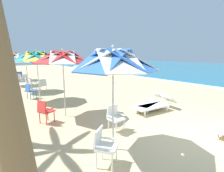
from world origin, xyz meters
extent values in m
plane|color=#D3B784|center=(0.00, 0.00, 0.00)|extent=(80.00, 80.00, 0.00)
cylinder|color=silver|center=(-1.11, -2.37, 1.08)|extent=(0.05, 0.05, 2.17)
cube|color=blue|center=(-0.63, -2.17, 2.34)|extent=(1.20, 1.13, 0.52)
cube|color=white|center=(-0.91, -1.89, 2.34)|extent=(1.14, 1.18, 0.52)
cube|color=blue|center=(-1.31, -1.89, 2.34)|extent=(1.13, 1.20, 0.52)
cube|color=white|center=(-1.59, -2.17, 2.34)|extent=(1.18, 1.14, 0.52)
cube|color=blue|center=(-1.59, -2.57, 2.34)|extent=(1.20, 1.13, 0.52)
cube|color=white|center=(-1.31, -2.85, 2.34)|extent=(1.14, 1.18, 0.52)
cube|color=blue|center=(-0.91, -2.85, 2.34)|extent=(1.13, 1.20, 0.52)
cube|color=white|center=(-0.63, -2.57, 2.34)|extent=(1.18, 1.14, 0.52)
sphere|color=silver|center=(-1.11, -2.37, 2.65)|extent=(0.08, 0.08, 0.08)
cube|color=white|center=(-0.68, -2.89, 0.44)|extent=(0.61, 0.61, 0.05)
cube|color=white|center=(-0.84, -3.01, 0.67)|extent=(0.32, 0.40, 0.40)
cube|color=white|center=(-0.79, -2.73, 0.55)|extent=(0.35, 0.26, 0.03)
cube|color=white|center=(-0.56, -3.06, 0.55)|extent=(0.35, 0.26, 0.03)
cylinder|color=white|center=(-0.63, -2.65, 0.21)|extent=(0.04, 0.04, 0.41)
cylinder|color=white|center=(-0.43, -2.93, 0.21)|extent=(0.04, 0.04, 0.41)
cylinder|color=white|center=(-0.92, -2.85, 0.21)|extent=(0.04, 0.04, 0.41)
cylinder|color=white|center=(-0.72, -3.14, 0.21)|extent=(0.04, 0.04, 0.41)
cube|color=white|center=(-1.83, -1.66, 0.44)|extent=(0.46, 0.46, 0.05)
cube|color=white|center=(-2.03, -1.67, 0.67)|extent=(0.12, 0.42, 0.40)
cube|color=white|center=(-1.84, -1.46, 0.55)|extent=(0.40, 0.06, 0.03)
cube|color=white|center=(-1.82, -1.86, 0.55)|extent=(0.40, 0.06, 0.03)
cylinder|color=white|center=(-1.66, -1.47, 0.21)|extent=(0.04, 0.04, 0.41)
cylinder|color=white|center=(-1.65, -1.82, 0.21)|extent=(0.04, 0.04, 0.41)
cylinder|color=white|center=(-2.02, -1.49, 0.21)|extent=(0.04, 0.04, 0.41)
cylinder|color=white|center=(-2.00, -1.84, 0.21)|extent=(0.04, 0.04, 0.41)
cylinder|color=silver|center=(-4.20, -2.36, 1.11)|extent=(0.05, 0.05, 2.23)
cube|color=red|center=(-3.71, -2.16, 2.36)|extent=(1.23, 1.16, 0.46)
cube|color=white|center=(-3.99, -1.88, 2.36)|extent=(1.16, 1.23, 0.46)
cube|color=red|center=(-4.40, -1.88, 2.36)|extent=(1.16, 1.23, 0.46)
cube|color=white|center=(-4.68, -2.16, 2.36)|extent=(1.23, 1.16, 0.46)
cube|color=red|center=(-4.68, -2.57, 2.36)|extent=(1.23, 1.16, 0.46)
cube|color=white|center=(-4.40, -2.85, 2.36)|extent=(1.16, 1.23, 0.46)
cube|color=red|center=(-3.99, -2.85, 2.36)|extent=(1.16, 1.23, 0.46)
cube|color=white|center=(-3.71, -2.57, 2.36)|extent=(1.23, 1.16, 0.46)
sphere|color=silver|center=(-4.20, -2.36, 2.64)|extent=(0.08, 0.08, 0.08)
cube|color=red|center=(-3.97, -3.16, 0.44)|extent=(0.58, 0.58, 0.05)
cube|color=red|center=(-3.90, -3.35, 0.67)|extent=(0.42, 0.25, 0.40)
cube|color=red|center=(-4.16, -3.24, 0.55)|extent=(0.19, 0.38, 0.03)
cube|color=red|center=(-3.79, -3.09, 0.55)|extent=(0.19, 0.38, 0.03)
cylinder|color=red|center=(-4.20, -3.07, 0.21)|extent=(0.04, 0.04, 0.41)
cylinder|color=red|center=(-3.88, -2.93, 0.21)|extent=(0.04, 0.04, 0.41)
cylinder|color=red|center=(-4.07, -3.39, 0.21)|extent=(0.04, 0.04, 0.41)
cylinder|color=red|center=(-3.74, -3.26, 0.21)|extent=(0.04, 0.04, 0.41)
cylinder|color=silver|center=(-7.17, -2.53, 1.11)|extent=(0.05, 0.05, 2.22)
cube|color=teal|center=(-6.67, -2.33, 2.37)|extent=(1.25, 1.18, 0.51)
cube|color=#EFDB4C|center=(-6.96, -2.04, 2.37)|extent=(1.18, 1.24, 0.51)
cube|color=teal|center=(-7.37, -2.04, 2.37)|extent=(1.18, 1.25, 0.51)
cube|color=#EFDB4C|center=(-7.67, -2.33, 2.37)|extent=(1.24, 1.18, 0.51)
cube|color=teal|center=(-7.67, -2.74, 2.37)|extent=(1.25, 1.18, 0.51)
cube|color=#EFDB4C|center=(-7.37, -3.03, 2.37)|extent=(1.18, 1.24, 0.51)
cube|color=teal|center=(-6.96, -3.03, 2.37)|extent=(1.18, 1.25, 0.51)
cube|color=#EFDB4C|center=(-6.67, -2.74, 2.37)|extent=(1.24, 1.18, 0.51)
sphere|color=silver|center=(-7.17, -2.53, 2.67)|extent=(0.08, 0.08, 0.08)
cube|color=blue|center=(-7.99, -2.73, 0.44)|extent=(0.54, 0.54, 0.05)
cube|color=blue|center=(-7.94, -2.93, 0.67)|extent=(0.43, 0.20, 0.40)
cube|color=blue|center=(-8.18, -2.78, 0.55)|extent=(0.14, 0.39, 0.03)
cube|color=blue|center=(-7.79, -2.68, 0.55)|extent=(0.14, 0.39, 0.03)
cylinder|color=blue|center=(-8.20, -2.61, 0.21)|extent=(0.04, 0.04, 0.41)
cylinder|color=blue|center=(-7.86, -2.52, 0.21)|extent=(0.04, 0.04, 0.41)
cylinder|color=blue|center=(-8.11, -2.95, 0.21)|extent=(0.04, 0.04, 0.41)
cylinder|color=blue|center=(-7.77, -2.86, 0.21)|extent=(0.04, 0.04, 0.41)
cylinder|color=silver|center=(-10.03, -2.47, 1.03)|extent=(0.05, 0.05, 2.07)
cube|color=blue|center=(-9.54, -2.26, 2.23)|extent=(1.22, 1.15, 0.51)
cube|color=white|center=(-9.83, -1.98, 2.23)|extent=(1.15, 1.20, 0.51)
cube|color=blue|center=(-10.23, -1.98, 2.23)|extent=(1.15, 1.22, 0.51)
cube|color=white|center=(-10.51, -2.26, 2.23)|extent=(1.20, 1.15, 0.51)
cube|color=blue|center=(-10.51, -2.67, 2.23)|extent=(1.22, 1.15, 0.51)
cube|color=white|center=(-10.23, -2.95, 2.23)|extent=(1.15, 1.20, 0.51)
cube|color=blue|center=(-9.83, -2.95, 2.23)|extent=(1.15, 1.22, 0.51)
cube|color=white|center=(-9.54, -2.67, 2.23)|extent=(1.20, 1.15, 0.51)
sphere|color=silver|center=(-10.03, -2.47, 2.52)|extent=(0.08, 0.08, 0.08)
cube|color=white|center=(-9.45, -1.67, 0.44)|extent=(0.55, 0.55, 0.05)
cube|color=white|center=(-9.26, -1.72, 0.67)|extent=(0.21, 0.43, 0.40)
cube|color=white|center=(-9.51, -1.86, 0.55)|extent=(0.39, 0.15, 0.03)
cube|color=white|center=(-9.39, -1.48, 0.55)|extent=(0.39, 0.15, 0.03)
cylinder|color=white|center=(-9.67, -1.79, 0.21)|extent=(0.04, 0.04, 0.41)
cylinder|color=white|center=(-9.57, -1.45, 0.21)|extent=(0.04, 0.04, 0.41)
cylinder|color=white|center=(-9.33, -1.89, 0.21)|extent=(0.04, 0.04, 0.41)
cylinder|color=white|center=(-9.23, -1.55, 0.21)|extent=(0.04, 0.04, 0.41)
cube|color=white|center=(-10.35, -2.08, 0.44)|extent=(0.50, 0.50, 0.05)
cube|color=white|center=(-10.32, -2.28, 0.67)|extent=(0.43, 0.15, 0.40)
cube|color=white|center=(-10.54, -2.11, 0.55)|extent=(0.10, 0.40, 0.03)
cube|color=white|center=(-10.15, -2.05, 0.55)|extent=(0.10, 0.40, 0.03)
cylinder|color=white|center=(-10.55, -1.93, 0.21)|extent=(0.04, 0.04, 0.41)
cylinder|color=white|center=(-10.20, -1.88, 0.21)|extent=(0.04, 0.04, 0.41)
cylinder|color=white|center=(-10.50, -2.28, 0.21)|extent=(0.04, 0.04, 0.41)
cylinder|color=white|center=(-10.15, -2.23, 0.21)|extent=(0.04, 0.04, 0.41)
cube|color=white|center=(-10.61, -2.66, 0.44)|extent=(0.49, 0.49, 0.05)
cube|color=white|center=(-10.58, -2.46, 0.67)|extent=(0.43, 0.14, 0.40)
cube|color=white|center=(-10.41, -2.69, 0.55)|extent=(0.08, 0.40, 0.03)
cube|color=white|center=(-10.80, -2.64, 0.55)|extent=(0.08, 0.40, 0.03)
cylinder|color=white|center=(-10.45, -2.86, 0.21)|extent=(0.04, 0.04, 0.41)
cylinder|color=white|center=(-10.80, -2.82, 0.21)|extent=(0.04, 0.04, 0.41)
cylinder|color=white|center=(-10.41, -2.51, 0.21)|extent=(0.04, 0.04, 0.41)
cylinder|color=white|center=(-10.76, -2.47, 0.21)|extent=(0.04, 0.04, 0.41)
cylinder|color=silver|center=(-13.31, -2.64, 1.06)|extent=(0.05, 0.05, 2.12)
cube|color=red|center=(-12.83, -2.44, 2.28)|extent=(1.18, 1.14, 0.52)
cube|color=white|center=(-13.11, -2.16, 2.28)|extent=(1.13, 1.20, 0.52)
cube|color=red|center=(-13.51, -2.16, 2.28)|extent=(1.14, 1.18, 0.52)
cube|color=white|center=(-13.79, -2.44, 2.28)|extent=(1.20, 1.13, 0.52)
cube|color=red|center=(-13.79, -2.84, 2.28)|extent=(1.18, 1.14, 0.52)
cube|color=white|center=(-13.51, -3.12, 2.28)|extent=(1.13, 1.20, 0.52)
cube|color=red|center=(-13.11, -3.12, 2.28)|extent=(1.14, 1.18, 0.52)
cube|color=white|center=(-12.83, -2.84, 2.28)|extent=(1.20, 1.13, 0.52)
sphere|color=silver|center=(-13.31, -2.64, 2.59)|extent=(0.08, 0.08, 0.08)
cube|color=white|center=(-12.88, -2.15, 0.44)|extent=(0.62, 0.62, 0.05)
cube|color=white|center=(-13.04, -2.03, 0.67)|extent=(0.32, 0.39, 0.40)
cube|color=white|center=(-12.76, -1.99, 0.55)|extent=(0.34, 0.27, 0.03)
cube|color=white|center=(-13.00, -2.31, 0.55)|extent=(0.34, 0.27, 0.03)
cylinder|color=white|center=(-12.64, -2.11, 0.21)|extent=(0.04, 0.04, 0.41)
cylinder|color=white|center=(-12.85, -2.39, 0.21)|extent=(0.04, 0.04, 0.41)
cylinder|color=white|center=(-12.92, -1.90, 0.21)|extent=(0.04, 0.04, 0.41)
cylinder|color=white|center=(-13.13, -2.19, 0.21)|extent=(0.04, 0.04, 0.41)
cube|color=white|center=(-13.83, -2.34, 0.44)|extent=(0.59, 0.59, 0.05)
cube|color=white|center=(-13.65, -2.43, 0.67)|extent=(0.28, 0.41, 0.40)
cube|color=white|center=(-13.92, -2.52, 0.55)|extent=(0.37, 0.22, 0.03)
cube|color=white|center=(-13.74, -2.16, 0.55)|extent=(0.37, 0.22, 0.03)
cylinder|color=white|center=(-14.07, -2.41, 0.21)|extent=(0.04, 0.04, 0.41)
cylinder|color=white|center=(-13.90, -2.10, 0.21)|extent=(0.04, 0.04, 0.41)
cylinder|color=white|center=(-13.75, -2.58, 0.21)|extent=(0.04, 0.04, 0.41)
cylinder|color=white|center=(-13.59, -2.26, 0.21)|extent=(0.04, 0.04, 0.41)
cube|color=white|center=(-13.13, -3.38, 0.44)|extent=(0.46, 0.46, 0.05)
cube|color=white|center=(-13.33, -3.39, 0.67)|extent=(0.12, 0.42, 0.40)
cube|color=white|center=(-13.14, -3.18, 0.55)|extent=(0.40, 0.06, 0.03)
cube|color=white|center=(-13.12, -3.58, 0.55)|extent=(0.40, 0.06, 0.03)
cylinder|color=white|center=(-12.97, -3.20, 0.21)|extent=(0.04, 0.04, 0.41)
cylinder|color=white|center=(-12.95, -3.55, 0.21)|extent=(0.04, 0.04, 0.41)
cylinder|color=white|center=(-13.32, -3.22, 0.21)|extent=(0.04, 0.04, 0.41)
cylinder|color=white|center=(-13.30, -3.57, 0.21)|extent=(0.04, 0.04, 0.41)
cylinder|color=silver|center=(-16.17, -2.31, 1.10)|extent=(0.05, 0.05, 2.19)
cube|color=teal|center=(-15.66, -2.10, 2.38)|extent=(1.26, 1.17, 0.58)
cube|color=#EFDB4C|center=(-15.96, -1.81, 2.38)|extent=(1.19, 1.22, 0.58)
cube|color=teal|center=(-16.38, -1.81, 2.38)|extent=(1.17, 1.26, 0.58)
cube|color=#EFDB4C|center=(-16.67, -2.10, 2.38)|extent=(1.22, 1.19, 0.58)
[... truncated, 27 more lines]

